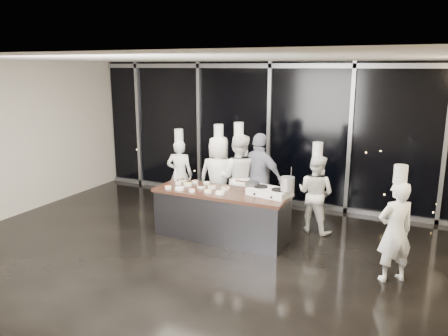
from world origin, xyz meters
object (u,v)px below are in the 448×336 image
(frying_pan, at_px, (252,183))
(chef_center, at_px, (238,177))
(chef_right, at_px, (316,193))
(chef_side, at_px, (395,230))
(stove, at_px, (269,192))
(chef_left, at_px, (219,177))
(guest, at_px, (260,178))
(chef_far_left, at_px, (180,174))
(demo_counter, at_px, (222,214))
(stock_pot, at_px, (287,184))

(frying_pan, relative_size, chef_center, 0.23)
(chef_center, xyz_separation_m, chef_right, (1.58, 0.03, -0.14))
(frying_pan, xyz_separation_m, chef_side, (2.46, -0.58, -0.28))
(chef_right, bearing_deg, stove, 73.41)
(chef_left, height_order, guest, chef_left)
(chef_far_left, height_order, guest, guest)
(demo_counter, distance_m, chef_side, 3.02)
(frying_pan, distance_m, stock_pot, 0.70)
(frying_pan, relative_size, guest, 0.26)
(guest, bearing_deg, stock_pot, 145.37)
(frying_pan, xyz_separation_m, chef_far_left, (-2.06, 0.95, -0.26))
(chef_center, distance_m, guest, 0.43)
(guest, xyz_separation_m, chef_side, (2.67, -1.53, -0.12))
(frying_pan, height_order, chef_right, chef_right)
(chef_right, bearing_deg, chef_far_left, 13.86)
(frying_pan, height_order, chef_side, chef_side)
(stove, xyz_separation_m, chef_center, (-0.99, 0.93, -0.06))
(chef_side, bearing_deg, guest, -66.61)
(demo_counter, relative_size, chef_center, 1.22)
(chef_center, height_order, guest, chef_center)
(chef_far_left, distance_m, guest, 1.86)
(chef_center, distance_m, chef_right, 1.58)
(chef_far_left, distance_m, chef_right, 3.01)
(demo_counter, bearing_deg, chef_left, 118.37)
(guest, bearing_deg, chef_side, 165.35)
(stock_pot, xyz_separation_m, guest, (-0.90, 1.06, -0.25))
(chef_center, relative_size, chef_right, 1.17)
(stock_pot, bearing_deg, stove, 172.56)
(demo_counter, bearing_deg, stock_pot, 3.24)
(frying_pan, distance_m, chef_side, 2.54)
(demo_counter, xyz_separation_m, chef_right, (1.46, 1.07, 0.31))
(demo_counter, bearing_deg, stove, 7.29)
(chef_left, bearing_deg, chef_far_left, -16.12)
(chef_left, distance_m, guest, 0.86)
(chef_far_left, xyz_separation_m, chef_left, (1.00, -0.11, 0.07))
(stove, bearing_deg, chef_side, -3.26)
(stock_pot, height_order, chef_left, chef_left)
(chef_right, bearing_deg, chef_center, 15.94)
(chef_far_left, xyz_separation_m, chef_side, (4.53, -1.52, -0.02))
(chef_right, bearing_deg, chef_side, 150.84)
(chef_far_left, height_order, chef_right, chef_far_left)
(chef_far_left, relative_size, guest, 0.98)
(chef_far_left, height_order, chef_left, chef_left)
(guest, distance_m, chef_right, 1.16)
(chef_center, bearing_deg, stove, 126.28)
(frying_pan, height_order, chef_left, chef_left)
(frying_pan, height_order, stock_pot, stock_pot)
(chef_side, bearing_deg, chef_right, -80.85)
(frying_pan, xyz_separation_m, chef_center, (-0.63, 0.86, -0.16))
(demo_counter, distance_m, chef_far_left, 1.95)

